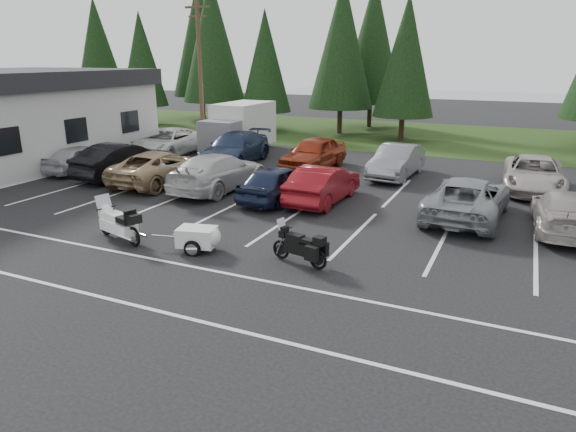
# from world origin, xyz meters

# --- Properties ---
(ground) EXTENTS (120.00, 120.00, 0.00)m
(ground) POSITION_xyz_m (0.00, 0.00, 0.00)
(ground) COLOR black
(ground) RESTS_ON ground
(grass_strip) EXTENTS (80.00, 16.00, 0.01)m
(grass_strip) POSITION_xyz_m (0.00, 24.00, 0.01)
(grass_strip) COLOR #1F3310
(grass_strip) RESTS_ON ground
(lake_water) EXTENTS (70.00, 50.00, 0.02)m
(lake_water) POSITION_xyz_m (4.00, 55.00, 0.00)
(lake_water) COLOR gray
(lake_water) RESTS_ON ground
(utility_pole) EXTENTS (1.60, 0.26, 9.00)m
(utility_pole) POSITION_xyz_m (-10.00, 12.00, 4.70)
(utility_pole) COLOR #473321
(utility_pole) RESTS_ON ground
(box_truck) EXTENTS (2.40, 5.60, 2.90)m
(box_truck) POSITION_xyz_m (-8.00, 12.50, 1.45)
(box_truck) COLOR silver
(box_truck) RESTS_ON ground
(stall_markings) EXTENTS (32.00, 16.00, 0.01)m
(stall_markings) POSITION_xyz_m (0.00, 2.00, 0.00)
(stall_markings) COLOR silver
(stall_markings) RESTS_ON ground
(conifer_0) EXTENTS (4.58, 4.58, 10.66)m
(conifer_0) POSITION_xyz_m (-28.00, 22.50, 6.23)
(conifer_0) COLOR #332316
(conifer_0) RESTS_ON ground
(conifer_1) EXTENTS (3.96, 3.96, 9.22)m
(conifer_1) POSITION_xyz_m (-22.00, 21.20, 5.39)
(conifer_1) COLOR #332316
(conifer_1) RESTS_ON ground
(conifer_2) EXTENTS (5.10, 5.10, 11.89)m
(conifer_2) POSITION_xyz_m (-16.00, 22.80, 6.95)
(conifer_2) COLOR #332316
(conifer_2) RESTS_ON ground
(conifer_3) EXTENTS (3.87, 3.87, 9.02)m
(conifer_3) POSITION_xyz_m (-10.50, 21.40, 5.27)
(conifer_3) COLOR #332316
(conifer_3) RESTS_ON ground
(conifer_4) EXTENTS (4.80, 4.80, 11.17)m
(conifer_4) POSITION_xyz_m (-5.00, 22.90, 6.53)
(conifer_4) COLOR #332316
(conifer_4) RESTS_ON ground
(conifer_5) EXTENTS (4.14, 4.14, 9.63)m
(conifer_5) POSITION_xyz_m (0.00, 21.60, 5.63)
(conifer_5) COLOR #332316
(conifer_5) RESTS_ON ground
(conifer_back_a) EXTENTS (5.28, 5.28, 12.30)m
(conifer_back_a) POSITION_xyz_m (-20.00, 27.00, 7.19)
(conifer_back_a) COLOR #332316
(conifer_back_a) RESTS_ON ground
(conifer_back_b) EXTENTS (4.97, 4.97, 11.58)m
(conifer_back_b) POSITION_xyz_m (-4.00, 27.50, 6.77)
(conifer_back_b) COLOR #332316
(conifer_back_b) RESTS_ON ground
(car_near_0) EXTENTS (1.67, 4.13, 1.41)m
(car_near_0) POSITION_xyz_m (-12.25, 4.50, 0.70)
(car_near_0) COLOR silver
(car_near_0) RESTS_ON ground
(car_near_1) EXTENTS (2.19, 5.18, 1.66)m
(car_near_1) POSITION_xyz_m (-9.56, 4.43, 0.83)
(car_near_1) COLOR black
(car_near_1) RESTS_ON ground
(car_near_2) EXTENTS (2.50, 5.39, 1.50)m
(car_near_2) POSITION_xyz_m (-7.11, 4.17, 0.75)
(car_near_2) COLOR #997E59
(car_near_2) RESTS_ON ground
(car_near_3) EXTENTS (2.46, 5.58, 1.59)m
(car_near_3) POSITION_xyz_m (-4.04, 4.23, 0.80)
(car_near_3) COLOR beige
(car_near_3) RESTS_ON ground
(car_near_4) EXTENTS (1.97, 4.39, 1.46)m
(car_near_4) POSITION_xyz_m (-0.95, 3.73, 0.73)
(car_near_4) COLOR #171F39
(car_near_4) RESTS_ON ground
(car_near_5) EXTENTS (1.70, 4.57, 1.49)m
(car_near_5) POSITION_xyz_m (0.81, 4.27, 0.75)
(car_near_5) COLOR maroon
(car_near_5) RESTS_ON ground
(car_near_6) EXTENTS (2.81, 5.54, 1.50)m
(car_near_6) POSITION_xyz_m (6.30, 4.41, 0.75)
(car_near_6) COLOR gray
(car_near_6) RESTS_ON ground
(car_near_7) EXTENTS (2.15, 4.85, 1.38)m
(car_near_7) POSITION_xyz_m (9.42, 4.20, 0.69)
(car_near_7) COLOR #A59E97
(car_near_7) RESTS_ON ground
(car_far_0) EXTENTS (3.22, 5.98, 1.60)m
(car_far_0) POSITION_xyz_m (-11.10, 9.75, 0.80)
(car_far_0) COLOR white
(car_far_0) RESTS_ON ground
(car_far_1) EXTENTS (2.80, 5.89, 1.66)m
(car_far_1) POSITION_xyz_m (-6.34, 9.55, 0.83)
(car_far_1) COLOR #1B2944
(car_far_1) RESTS_ON ground
(car_far_2) EXTENTS (2.40, 5.01, 1.65)m
(car_far_2) POSITION_xyz_m (-1.91, 9.98, 0.83)
(car_far_2) COLOR maroon
(car_far_2) RESTS_ON ground
(car_far_3) EXTENTS (1.92, 4.79, 1.55)m
(car_far_3) POSITION_xyz_m (2.42, 9.98, 0.77)
(car_far_3) COLOR slate
(car_far_3) RESTS_ON ground
(car_far_4) EXTENTS (2.61, 5.36, 1.47)m
(car_far_4) POSITION_xyz_m (8.44, 9.77, 0.73)
(car_far_4) COLOR #ABA49D
(car_far_4) RESTS_ON ground
(touring_motorcycle) EXTENTS (2.62, 1.44, 1.39)m
(touring_motorcycle) POSITION_xyz_m (-3.42, -2.67, 0.69)
(touring_motorcycle) COLOR white
(touring_motorcycle) RESTS_ON ground
(cargo_trailer) EXTENTS (1.78, 1.26, 0.75)m
(cargo_trailer) POSITION_xyz_m (-0.65, -2.41, 0.37)
(cargo_trailer) COLOR white
(cargo_trailer) RESTS_ON ground
(adventure_motorcycle) EXTENTS (2.15, 1.15, 1.24)m
(adventure_motorcycle) POSITION_xyz_m (2.52, -2.06, 0.62)
(adventure_motorcycle) COLOR black
(adventure_motorcycle) RESTS_ON ground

